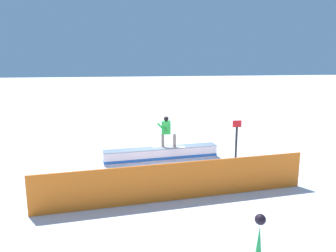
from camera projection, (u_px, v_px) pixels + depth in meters
ground_plane at (161, 160)px, 15.20m from camera, size 120.00×120.00×0.00m
grind_box at (161, 154)px, 15.14m from camera, size 5.20×1.24×0.58m
snowboarder at (167, 131)px, 15.01m from camera, size 1.49×0.50×1.41m
safety_fence at (177, 181)px, 10.89m from camera, size 9.05×1.18×1.27m
trail_marker at (236, 139)px, 14.99m from camera, size 0.40×0.10×1.82m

